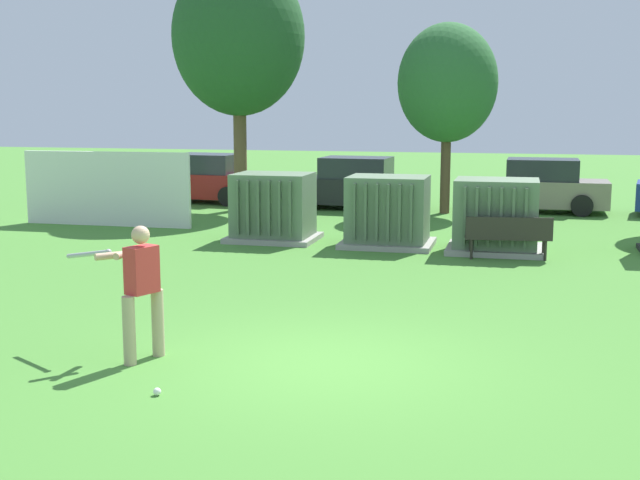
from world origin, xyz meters
TOP-DOWN VIEW (x-y plane):
  - ground_plane at (0.00, 0.00)m, footprint 96.00×96.00m
  - fence_panel at (-8.54, 10.50)m, footprint 4.80×0.12m
  - transformer_west at (-3.45, 9.18)m, footprint 2.10×1.70m
  - transformer_mid_west at (-0.64, 9.03)m, footprint 2.10×1.70m
  - transformer_mid_east at (1.80, 8.81)m, footprint 2.10×1.70m
  - park_bench at (2.10, 7.92)m, footprint 1.84×0.62m
  - batter at (-2.33, -0.36)m, footprint 1.56×0.90m
  - sports_ball at (-1.57, -1.57)m, footprint 0.09×0.09m
  - tree_left at (-6.14, 14.57)m, footprint 4.01×4.01m
  - tree_center_left at (0.09, 15.31)m, footprint 2.95×2.95m
  - parked_car_leftmost at (-8.03, 16.36)m, footprint 4.35×2.24m
  - parked_car_left_of_center at (-2.84, 15.79)m, footprint 4.28×2.08m
  - parked_car_right_of_center at (2.82, 16.33)m, footprint 4.23×1.97m

SIDE VIEW (x-z plane):
  - ground_plane at x=0.00m, z-range 0.00..0.00m
  - sports_ball at x=-1.57m, z-range 0.00..0.09m
  - park_bench at x=2.10m, z-range 0.08..0.99m
  - parked_car_leftmost at x=-8.03m, z-range -0.06..1.56m
  - parked_car_left_of_center at x=-2.84m, z-range -0.06..1.56m
  - parked_car_right_of_center at x=2.82m, z-range -0.06..1.56m
  - transformer_west at x=-3.45m, z-range -0.02..1.60m
  - transformer_mid_west at x=-0.64m, z-range -0.02..1.60m
  - transformer_mid_east at x=1.80m, z-range -0.02..1.60m
  - batter at x=-2.33m, z-range 0.11..1.85m
  - fence_panel at x=-8.54m, z-range 0.00..2.00m
  - tree_center_left at x=0.09m, z-range 1.05..6.68m
  - tree_left at x=-6.14m, z-range 1.42..9.08m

